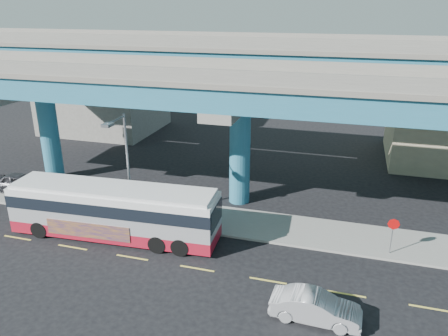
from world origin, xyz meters
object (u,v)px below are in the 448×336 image
(street_lamp, at_px, (123,154))
(stop_sign, at_px, (393,229))
(transit_bus, at_px, (114,210))
(parked_car, at_px, (21,182))
(sedan, at_px, (316,307))

(street_lamp, relative_size, stop_sign, 3.26)
(transit_bus, relative_size, parked_car, 3.12)
(transit_bus, height_order, street_lamp, street_lamp)
(sedan, height_order, stop_sign, stop_sign)
(street_lamp, height_order, stop_sign, street_lamp)
(transit_bus, xyz_separation_m, sedan, (12.81, -4.39, -1.16))
(parked_car, bearing_deg, sedan, -113.22)
(transit_bus, distance_m, street_lamp, 3.52)
(sedan, xyz_separation_m, street_lamp, (-12.90, 6.14, 4.21))
(transit_bus, bearing_deg, street_lamp, 89.59)
(sedan, height_order, parked_car, parked_car)
(sedan, distance_m, street_lamp, 14.89)
(transit_bus, bearing_deg, sedan, -22.16)
(transit_bus, bearing_deg, stop_sign, 5.29)
(parked_car, height_order, street_lamp, street_lamp)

